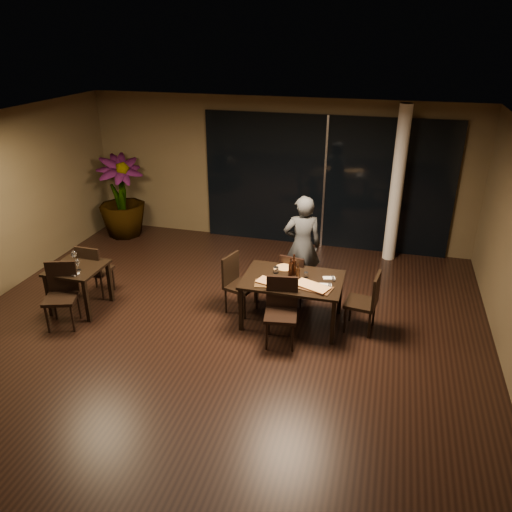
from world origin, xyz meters
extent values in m
plane|color=black|center=(0.00, 0.00, 0.00)|extent=(8.00, 8.00, 0.00)
cube|color=#4D4029|center=(0.00, 4.05, 1.50)|extent=(8.00, 0.10, 3.00)
cube|color=silver|center=(0.00, 0.00, 3.02)|extent=(8.00, 8.00, 0.04)
cube|color=black|center=(1.00, 3.96, 1.35)|extent=(5.00, 0.06, 2.70)
cylinder|color=white|center=(2.40, 3.65, 1.50)|extent=(0.24, 0.24, 3.00)
cube|color=black|center=(1.00, 0.80, 0.73)|extent=(1.50, 1.00, 0.04)
cube|color=black|center=(0.31, 0.36, 0.35)|extent=(0.06, 0.06, 0.71)
cube|color=black|center=(1.69, 0.36, 0.35)|extent=(0.06, 0.06, 0.71)
cube|color=black|center=(0.31, 1.24, 0.35)|extent=(0.06, 0.06, 0.71)
cube|color=black|center=(1.69, 1.24, 0.35)|extent=(0.06, 0.06, 0.71)
cube|color=black|center=(-2.40, 0.30, 0.73)|extent=(0.80, 0.80, 0.04)
cube|color=black|center=(-2.74, -0.04, 0.35)|extent=(0.06, 0.06, 0.71)
cube|color=black|center=(-2.06, -0.04, 0.35)|extent=(0.06, 0.06, 0.71)
cube|color=black|center=(-2.74, 0.64, 0.35)|extent=(0.06, 0.06, 0.71)
cube|color=black|center=(-2.06, 0.64, 0.35)|extent=(0.06, 0.06, 0.71)
cube|color=black|center=(0.92, 1.44, 0.42)|extent=(0.48, 0.48, 0.05)
cylinder|color=black|center=(1.12, 1.58, 0.21)|extent=(0.03, 0.03, 0.42)
cylinder|color=black|center=(0.79, 1.64, 0.21)|extent=(0.03, 0.03, 0.42)
cylinder|color=black|center=(1.06, 1.24, 0.21)|extent=(0.03, 0.03, 0.42)
cylinder|color=black|center=(0.73, 1.30, 0.21)|extent=(0.03, 0.03, 0.42)
cube|color=black|center=(0.89, 1.25, 0.66)|extent=(0.41, 0.11, 0.47)
cube|color=black|center=(0.96, 0.17, 0.47)|extent=(0.52, 0.52, 0.05)
cylinder|color=black|center=(0.81, -0.04, 0.23)|extent=(0.04, 0.04, 0.47)
cylinder|color=black|center=(1.17, 0.02, 0.23)|extent=(0.04, 0.04, 0.47)
cylinder|color=black|center=(0.75, 0.33, 0.23)|extent=(0.04, 0.04, 0.47)
cylinder|color=black|center=(1.12, 0.39, 0.23)|extent=(0.04, 0.04, 0.47)
cube|color=black|center=(0.93, 0.38, 0.73)|extent=(0.46, 0.11, 0.52)
cube|color=black|center=(0.15, 0.90, 0.45)|extent=(0.55, 0.55, 0.05)
cylinder|color=black|center=(0.27, 0.67, 0.23)|extent=(0.04, 0.04, 0.45)
cylinder|color=black|center=(0.37, 1.02, 0.23)|extent=(0.04, 0.04, 0.45)
cylinder|color=black|center=(-0.07, 0.78, 0.23)|extent=(0.04, 0.04, 0.45)
cylinder|color=black|center=(0.03, 1.12, 0.23)|extent=(0.04, 0.04, 0.45)
cube|color=black|center=(-0.04, 0.96, 0.70)|extent=(0.16, 0.43, 0.50)
cube|color=black|center=(2.04, 0.85, 0.45)|extent=(0.50, 0.50, 0.05)
cylinder|color=black|center=(1.88, 1.06, 0.23)|extent=(0.04, 0.04, 0.45)
cylinder|color=black|center=(1.83, 0.70, 0.23)|extent=(0.04, 0.04, 0.45)
cylinder|color=black|center=(2.24, 1.01, 0.23)|extent=(0.04, 0.04, 0.45)
cylinder|color=black|center=(2.19, 0.65, 0.23)|extent=(0.04, 0.04, 0.45)
cube|color=black|center=(2.24, 0.83, 0.71)|extent=(0.10, 0.45, 0.50)
cube|color=black|center=(-2.39, 0.81, 0.45)|extent=(0.45, 0.45, 0.05)
cylinder|color=black|center=(-2.21, 0.99, 0.22)|extent=(0.04, 0.04, 0.45)
cylinder|color=black|center=(-2.56, 0.99, 0.22)|extent=(0.04, 0.04, 0.45)
cylinder|color=black|center=(-2.21, 0.63, 0.22)|extent=(0.04, 0.04, 0.45)
cylinder|color=black|center=(-2.57, 0.63, 0.22)|extent=(0.04, 0.04, 0.45)
cube|color=black|center=(-2.39, 0.61, 0.70)|extent=(0.44, 0.05, 0.50)
cube|color=black|center=(-2.36, -0.24, 0.47)|extent=(0.59, 0.59, 0.05)
cylinder|color=black|center=(-2.48, -0.48, 0.24)|extent=(0.04, 0.04, 0.47)
cylinder|color=black|center=(-2.12, -0.35, 0.24)|extent=(0.04, 0.04, 0.47)
cylinder|color=black|center=(-2.60, -0.12, 0.24)|extent=(0.04, 0.04, 0.47)
cylinder|color=black|center=(-2.24, 0.00, 0.24)|extent=(0.04, 0.04, 0.47)
cube|color=black|center=(-2.43, -0.04, 0.73)|extent=(0.45, 0.19, 0.52)
imported|color=#303336|center=(0.95, 1.80, 0.87)|extent=(0.68, 0.54, 1.75)
imported|color=#1C4B19|center=(-3.30, 3.38, 0.88)|extent=(1.36, 1.36, 1.76)
cube|color=#3E2914|center=(0.75, 0.55, 0.76)|extent=(0.57, 0.36, 0.01)
cube|color=#422815|center=(1.33, 0.59, 0.76)|extent=(0.63, 0.42, 0.01)
cylinder|color=red|center=(0.80, 1.12, 0.76)|extent=(0.27, 0.27, 0.01)
cylinder|color=white|center=(0.71, 0.93, 0.80)|extent=(0.08, 0.08, 0.10)
cylinder|color=white|center=(1.18, 0.90, 0.79)|extent=(0.07, 0.07, 0.08)
cube|color=white|center=(1.51, 0.71, 0.76)|extent=(0.19, 0.11, 0.01)
cube|color=silver|center=(1.53, 0.95, 0.76)|extent=(0.20, 0.15, 0.01)
cube|color=silver|center=(-2.30, 0.06, 0.76)|extent=(0.19, 0.13, 0.01)
camera|label=1|loc=(2.23, -5.82, 4.20)|focal=35.00mm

